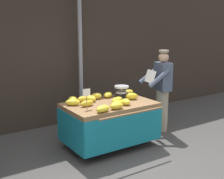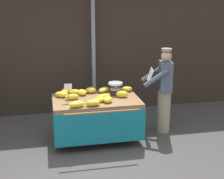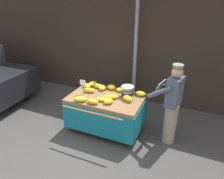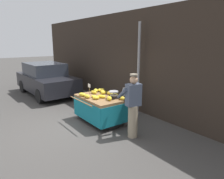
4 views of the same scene
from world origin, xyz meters
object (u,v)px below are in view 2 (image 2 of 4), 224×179
Objects in this scene: banana_bunch_7 at (104,96)px; street_pole at (93,48)px; weighing_scale at (115,88)px; banana_bunch_9 at (65,92)px; price_sign at (68,89)px; banana_bunch_11 at (75,92)px; banana_bunch_3 at (108,100)px; banana_bunch_1 at (122,94)px; banana_bunch_4 at (72,97)px; banana_bunch_0 at (93,103)px; banana_bunch_10 at (62,94)px; banana_bunch_13 at (99,100)px; banana_bunch_6 at (77,104)px; vendor_person at (164,91)px; banana_bunch_8 at (82,92)px; banana_bunch_2 at (104,90)px; banana_bunch_5 at (127,89)px; banana_cart at (96,110)px; banana_bunch_12 at (91,90)px.

street_pole is at bearing 88.47° from banana_bunch_7.
weighing_scale reaches higher than banana_bunch_9.
banana_bunch_11 is (0.15, 0.42, -0.19)m from price_sign.
price_sign reaches higher than banana_bunch_3.
banana_bunch_4 is at bearing 177.32° from banana_bunch_1.
price_sign is 0.24m from banana_bunch_4.
banana_bunch_0 is (-0.53, -0.61, -0.06)m from weighing_scale.
banana_bunch_13 is at bearing -34.76° from banana_bunch_10.
banana_bunch_3 is at bearing 15.05° from banana_bunch_6.
banana_bunch_9 is 1.94m from vendor_person.
banana_bunch_7 is at bearing -41.64° from banana_bunch_8.
banana_bunch_5 is (0.46, -0.04, 0.00)m from banana_bunch_2.
weighing_scale reaches higher than banana_bunch_7.
banana_bunch_0 is (0.40, -0.31, -0.19)m from price_sign.
banana_bunch_0 is 0.92× the size of banana_bunch_4.
price_sign is 1.35× the size of banana_bunch_0.
banana_bunch_3 is at bearing -14.78° from banana_bunch_13.
price_sign is at bearing -162.29° from weighing_scale.
banana_bunch_4 is 1.26× the size of banana_bunch_11.
banana_bunch_4 is (-0.86, -0.17, -0.06)m from weighing_scale.
banana_bunch_3 reaches higher than banana_bunch_4.
banana_bunch_0 is at bearing -61.77° from banana_bunch_9.
banana_bunch_0 is 0.95× the size of banana_bunch_2.
banana_bunch_8 is 0.56m from banana_bunch_13.
banana_bunch_6 is 1.06× the size of banana_bunch_13.
banana_bunch_2 is 0.46m from banana_bunch_5.
banana_bunch_8 is 0.34m from banana_bunch_9.
banana_bunch_13 is at bearing 24.74° from banana_bunch_6.
banana_bunch_10 is 0.28m from banana_bunch_11.
banana_bunch_10 is at bearing -156.62° from banana_bunch_11.
banana_bunch_0 is 1.09× the size of banana_bunch_9.
banana_cart is 4.79× the size of price_sign.
banana_cart is 0.53m from banana_bunch_4.
banana_bunch_12 reaches higher than banana_bunch_5.
banana_bunch_8 is at bearing -166.39° from banana_bunch_2.
banana_bunch_2 is at bearing 61.05° from banana_cart.
banana_bunch_12 is at bearing 112.55° from banana_bunch_7.
street_pole reaches higher than banana_bunch_6.
banana_bunch_7 is at bearing -174.08° from banana_bunch_1.
banana_bunch_9 is at bearing 158.87° from banana_bunch_1.
banana_bunch_2 is 0.26m from banana_bunch_12.
banana_bunch_12 is at bearing 66.23° from banana_bunch_6.
banana_bunch_3 is (0.29, 0.14, -0.00)m from banana_bunch_0.
banana_bunch_0 is 0.15× the size of vendor_person.
street_pole is 11.39× the size of banana_bunch_6.
price_sign is 0.52m from banana_bunch_9.
banana_bunch_13 is at bearing -155.77° from banana_bunch_1.
banana_bunch_2 is 0.65m from banana_bunch_3.
banana_bunch_13 is at bearing -84.50° from banana_cart.
banana_bunch_2 is 1.19m from vendor_person.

